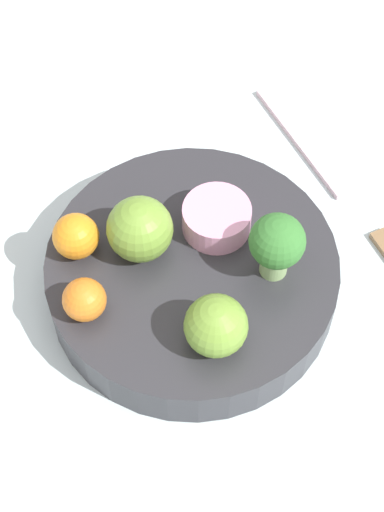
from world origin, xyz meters
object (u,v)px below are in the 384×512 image
apple_green (140,229)px  orange_back (76,236)px  broccoli (277,244)px  napkin (365,114)px  apple_red (216,326)px  orange_front (84,300)px  bowl (192,276)px  small_cup (217,218)px

apple_green → orange_back: bearing=156.9°
broccoli → napkin: size_ratio=0.38×
apple_red → orange_front: apple_red is taller
bowl → apple_red: bearing=-100.6°
orange_front → small_cup: orange_front is taller
apple_red → small_cup: size_ratio=0.86×
apple_red → orange_back: bearing=118.2°
orange_back → napkin: orange_back is taller
apple_green → small_cup: 0.07m
apple_green → napkin: apple_green is taller
bowl → apple_red: size_ratio=4.95×
broccoli → orange_back: broccoli is taller
bowl → orange_back: orange_back is taller
orange_front → small_cup: bearing=13.0°
broccoli → small_cup: bearing=112.3°
bowl → broccoli: bearing=-30.7°
orange_back → apple_green: bearing=-23.1°
orange_back → small_cup: size_ratio=0.67×
apple_green → napkin: 0.28m
small_cup → bowl: bearing=-144.7°
broccoli → small_cup: size_ratio=1.13×
small_cup → apple_green: bearing=173.6°
broccoli → napkin: bearing=38.2°
apple_red → napkin: (0.25, 0.18, -0.06)m
small_cup → apple_red: bearing=-116.1°
apple_green → orange_back: apple_green is taller
bowl → orange_front: size_ratio=6.99×
broccoli → apple_red: size_ratio=1.32×
broccoli → orange_front: (-0.15, 0.03, -0.02)m
broccoli → apple_green: 0.11m
orange_back → small_cup: orange_back is taller
napkin → bowl: bearing=-155.5°
bowl → broccoli: (0.06, -0.03, 0.06)m
apple_red → apple_green: bearing=100.0°
bowl → orange_front: bearing=-176.5°
broccoli → apple_red: bearing=-151.4°
napkin → orange_back: bearing=-169.9°
bowl → broccoli: broccoli is taller
apple_red → orange_back: size_ratio=1.29×
orange_back → small_cup: (0.11, -0.03, -0.01)m
orange_back → napkin: size_ratio=0.23×
bowl → apple_red: 0.09m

